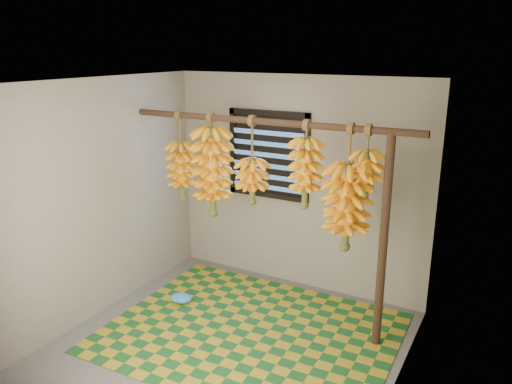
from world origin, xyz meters
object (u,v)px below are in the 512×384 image
Objects in this scene: banana_bunch_b at (212,172)px; banana_bunch_f at (366,173)px; banana_bunch_a at (182,171)px; banana_bunch_c at (252,181)px; support_post at (383,244)px; woven_mat at (250,332)px; plastic_bag at (181,298)px; banana_bunch_e at (347,207)px; banana_bunch_d at (306,173)px.

banana_bunch_f is at bearing -0.00° from banana_bunch_b.
banana_bunch_a is at bearing -180.00° from banana_bunch_b.
banana_bunch_c is at bearing 0.00° from banana_bunch_a.
banana_bunch_c is (0.47, -0.00, -0.04)m from banana_bunch_b.
banana_bunch_c reaches higher than support_post.
plastic_bag is at bearing 171.25° from woven_mat.
banana_bunch_e is (-0.35, 0.00, 0.29)m from support_post.
banana_bunch_b is (-0.67, 0.41, 1.44)m from woven_mat.
plastic_bag is 0.38× the size of banana_bunch_f.
support_post is at bearing -0.00° from banana_bunch_e.
banana_bunch_c is (0.74, 0.26, 1.35)m from plastic_bag.
support_post is 1.85m from banana_bunch_b.
banana_bunch_b is 1.04m from banana_bunch_d.
banana_bunch_a is 1.84m from banana_bunch_e.
banana_bunch_d reaches higher than woven_mat.
banana_bunch_e is at bearing 0.00° from banana_bunch_c.
plastic_bag is at bearing -160.42° from banana_bunch_c.
woven_mat is 1.91m from banana_bunch_f.
support_post is 2.29× the size of banana_bunch_c.
woven_mat is 1.65m from banana_bunch_d.
woven_mat is at bearing -20.97° from banana_bunch_a.
woven_mat is at bearing -31.29° from banana_bunch_b.
banana_bunch_e is at bearing 8.73° from plastic_bag.
banana_bunch_a reaches higher than woven_mat.
plastic_bag is 1.56m from banana_bunch_c.
support_post is 1.39m from banana_bunch_c.
banana_bunch_c is (-0.20, 0.41, 1.40)m from woven_mat.
banana_bunch_b is (0.27, 0.26, 1.38)m from plastic_bag.
banana_bunch_a is 1.17× the size of banana_bunch_d.
banana_bunch_e is at bearing 180.00° from banana_bunch_f.
banana_bunch_b is at bearing 180.00° from banana_bunch_f.
banana_bunch_c and banana_bunch_f have the same top height.
banana_bunch_f is (0.16, -0.00, 0.33)m from banana_bunch_e.
woven_mat is at bearing -63.52° from banana_bunch_c.
banana_bunch_b is (0.39, 0.00, 0.04)m from banana_bunch_a.
banana_bunch_c is 1.15m from banana_bunch_f.
support_post is 1.72× the size of banana_bunch_e.
banana_bunch_c is at bearing -180.00° from banana_bunch_e.
banana_bunch_d and banana_bunch_e have the same top height.
banana_bunch_f is at bearing 0.00° from banana_bunch_d.
banana_bunch_f is at bearing 8.02° from plastic_bag.
plastic_bag is at bearing -171.27° from banana_bunch_e.
banana_bunch_f is at bearing -0.00° from banana_bunch_e.
banana_bunch_e is (1.44, 0.00, -0.15)m from banana_bunch_b.
banana_bunch_e is (0.77, 0.41, 1.28)m from woven_mat.
plastic_bag is at bearing -135.89° from banana_bunch_b.
support_post is 3.09× the size of banana_bunch_f.
banana_bunch_a is 1.50× the size of banana_bunch_f.
banana_bunch_b and banana_bunch_f have the same top height.
banana_bunch_b is at bearing 0.00° from banana_bunch_a.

